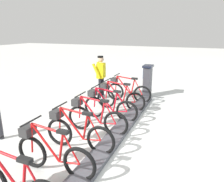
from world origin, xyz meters
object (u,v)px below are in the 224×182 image
object	(u,v)px
bike_docked_1	(118,97)
worker_near_rack	(101,75)
bike_docked_4	(76,132)
bike_docked_5	(51,153)
bike_docked_0	(127,91)
bike_docked_3	(94,117)
bike_docked_2	(108,106)
payment_kiosk	(147,80)

from	to	relation	value
bike_docked_1	worker_near_rack	world-z (taller)	worker_near_rack
bike_docked_4	bike_docked_5	world-z (taller)	same
bike_docked_4	bike_docked_5	bearing A→B (deg)	90.00
bike_docked_0	bike_docked_1	distance (m)	0.90
bike_docked_3	worker_near_rack	xyz separation A→B (m)	(1.08, -2.76, 0.48)
bike_docked_2	worker_near_rack	world-z (taller)	worker_near_rack
bike_docked_2	bike_docked_4	bearing A→B (deg)	90.00
bike_docked_2	worker_near_rack	xyz separation A→B (m)	(1.08, -1.86, 0.48)
bike_docked_2	worker_near_rack	bearing A→B (deg)	-59.88
bike_docked_0	bike_docked_1	bearing A→B (deg)	90.00
bike_docked_4	bike_docked_1	bearing A→B (deg)	-90.00
bike_docked_3	bike_docked_5	bearing A→B (deg)	90.00
bike_docked_2	bike_docked_4	xyz separation A→B (m)	(0.00, 1.80, 0.00)
payment_kiosk	bike_docked_3	xyz separation A→B (m)	(0.57, 3.61, -0.24)
bike_docked_1	bike_docked_5	world-z (taller)	same
payment_kiosk	worker_near_rack	distance (m)	1.87
bike_docked_5	bike_docked_1	bearing A→B (deg)	-90.00
bike_docked_0	bike_docked_3	distance (m)	2.70
bike_docked_3	worker_near_rack	size ratio (longest dim) A/B	1.04
bike_docked_1	worker_near_rack	size ratio (longest dim) A/B	1.04
payment_kiosk	bike_docked_0	distance (m)	1.10
bike_docked_0	payment_kiosk	bearing A→B (deg)	-122.13
payment_kiosk	bike_docked_0	xyz separation A→B (m)	(0.57, 0.91, -0.24)
bike_docked_1	payment_kiosk	bearing A→B (deg)	-107.51
bike_docked_1	bike_docked_4	size ratio (longest dim) A/B	1.00
bike_docked_3	bike_docked_4	size ratio (longest dim) A/B	1.00
bike_docked_4	bike_docked_0	bearing A→B (deg)	-90.00
bike_docked_0	bike_docked_5	xyz separation A→B (m)	(0.00, 4.51, 0.00)
bike_docked_1	bike_docked_3	distance (m)	1.80
payment_kiosk	bike_docked_5	world-z (taller)	payment_kiosk
bike_docked_5	worker_near_rack	bearing A→B (deg)	-76.71
bike_docked_5	worker_near_rack	xyz separation A→B (m)	(1.08, -4.56, 0.48)
bike_docked_3	bike_docked_4	xyz separation A→B (m)	(0.00, 0.90, 0.00)
bike_docked_4	bike_docked_5	distance (m)	0.90
payment_kiosk	bike_docked_5	xyz separation A→B (m)	(0.57, 5.42, -0.24)
bike_docked_3	bike_docked_2	bearing A→B (deg)	-90.00
bike_docked_3	worker_near_rack	distance (m)	3.00
bike_docked_0	bike_docked_1	xyz separation A→B (m)	(0.00, 0.90, 0.00)
bike_docked_5	worker_near_rack	size ratio (longest dim) A/B	1.04
bike_docked_5	bike_docked_2	bearing A→B (deg)	-90.00
bike_docked_0	bike_docked_3	xyz separation A→B (m)	(0.00, 2.70, 0.00)
bike_docked_2	bike_docked_3	bearing A→B (deg)	90.00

